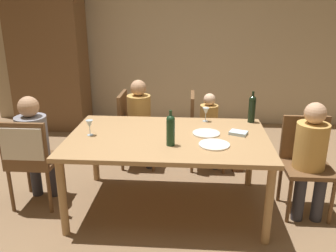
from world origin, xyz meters
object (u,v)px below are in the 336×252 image
Objects in this scene: person_woman_host at (141,117)px; wine_bottle_dark_red at (252,108)px; handbag at (236,159)px; chair_far_left at (132,124)px; chair_right_end at (306,158)px; armoire_cabinet at (49,60)px; dinner_plate_guest_left at (214,145)px; chair_far_right at (201,126)px; person_man_guest at (311,152)px; wine_bottle_tall_green at (171,129)px; wine_glass_near_left at (206,112)px; chair_left_end at (28,153)px; dinner_plate_host at (206,133)px; person_man_bearded at (34,142)px; wine_glass_centre at (90,125)px; dining_table at (168,143)px; person_child_small at (211,124)px.

person_woman_host is 3.30× the size of wine_bottle_dark_red.
person_woman_host is at bearing 180.00° from handbag.
chair_far_left and chair_right_end have the same top height.
armoire_cabinet is 2.13m from chair_far_left.
wine_bottle_dark_red is 0.81m from dinner_plate_guest_left.
chair_far_left is 1.00× the size of chair_far_right.
chair_far_right is 3.29× the size of handbag.
handbag is (-0.54, 0.99, -0.53)m from person_man_guest.
dinner_plate_guest_left is at bearing 2.96° from wine_bottle_tall_green.
wine_glass_near_left is (2.40, -1.87, -0.24)m from armoire_cabinet.
chair_left_end is at bearing 175.85° from wine_bottle_tall_green.
handbag is at bearing 90.00° from person_woman_host.
dinner_plate_host is (0.32, 0.31, -0.14)m from wine_bottle_tall_green.
handbag is (2.09, 0.94, -0.54)m from person_man_bearded.
person_man_guest reaches higher than wine_bottle_dark_red.
wine_glass_centre is at bearing -5.31° from person_man_bearded.
person_man_bearded is at bearing -178.02° from dinner_plate_host.
armoire_cabinet is 2.46m from person_man_bearded.
wine_glass_centre is (0.58, -0.05, 0.21)m from person_man_bearded.
wine_glass_centre is at bearing -174.15° from dinner_plate_host.
wine_bottle_tall_green reaches higher than chair_right_end.
dining_table is at bearing 2.21° from wine_glass_centre.
person_man_bearded is 7.47× the size of wine_glass_near_left.
chair_right_end is 6.17× the size of wine_glass_centre.
person_child_small reaches higher than handbag.
chair_left_end reaches higher than handbag.
wine_bottle_dark_red is at bearing 39.59° from dinner_plate_host.
handbag is (1.17, 0.00, -0.52)m from person_woman_host.
person_man_guest is at bearing -27.53° from wine_glass_near_left.
armoire_cabinet is 1.17× the size of dining_table.
dinner_plate_guest_left is (-0.90, -0.18, 0.12)m from person_man_guest.
person_man_bearded reaches higher than wine_bottle_dark_red.
chair_left_end is 0.83× the size of person_man_bearded.
person_child_small is (0.95, -0.00, 0.03)m from chair_far_left.
dining_table is (2.04, -2.34, -0.42)m from armoire_cabinet.
person_man_guest is 7.41× the size of wine_glass_near_left.
person_child_small reaches higher than dinner_plate_host.
chair_far_right reaches higher than wine_glass_near_left.
chair_far_left is 6.17× the size of wine_glass_near_left.
wine_glass_near_left is 0.55× the size of dinner_plate_guest_left.
wine_glass_near_left is (0.32, 0.69, -0.04)m from wine_bottle_tall_green.
dining_table is at bearing -48.95° from armoire_cabinet.
wine_glass_centre is 0.53× the size of handbag.
armoire_cabinet is 7.99× the size of dinner_plate_guest_left.
chair_far_left is 1.35m from handbag.
armoire_cabinet is at bearing -131.89° from chair_far_left.
wine_bottle_tall_green reaches higher than person_child_small.
dinner_plate_host is at bearing 44.47° from chair_far_left.
chair_right_end is 2.80× the size of wine_bottle_dark_red.
wine_glass_centre is at bearing 165.93° from wine_bottle_tall_green.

